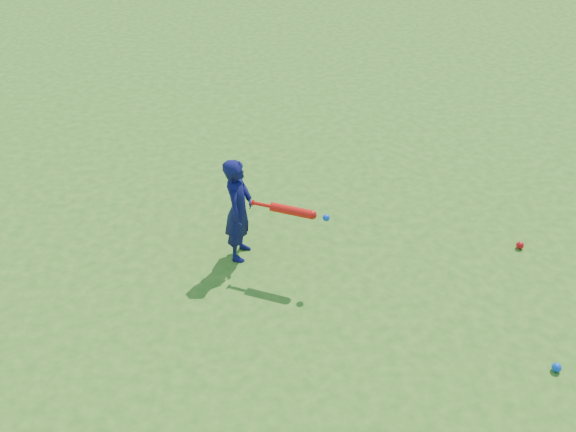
# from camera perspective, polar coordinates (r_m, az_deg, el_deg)

# --- Properties ---
(ground) EXTENTS (80.00, 80.00, 0.00)m
(ground) POSITION_cam_1_polar(r_m,az_deg,el_deg) (6.36, -3.03, -3.97)
(ground) COLOR #336B19
(ground) RESTS_ON ground
(child) EXTENTS (0.34, 0.44, 1.09)m
(child) POSITION_cam_1_polar(r_m,az_deg,el_deg) (6.13, -4.41, 0.55)
(child) COLOR #0E0F42
(child) RESTS_ON ground
(ground_ball_red) EXTENTS (0.08, 0.08, 0.08)m
(ground_ball_red) POSITION_cam_1_polar(r_m,az_deg,el_deg) (6.90, 19.93, -2.46)
(ground_ball_red) COLOR red
(ground_ball_red) RESTS_ON ground
(ground_ball_blue) EXTENTS (0.08, 0.08, 0.08)m
(ground_ball_blue) POSITION_cam_1_polar(r_m,az_deg,el_deg) (5.75, 22.77, -12.31)
(ground_ball_blue) COLOR blue
(ground_ball_blue) RESTS_ON ground
(bat_swing) EXTENTS (0.72, 0.31, 0.09)m
(bat_swing) POSITION_cam_1_polar(r_m,az_deg,el_deg) (5.82, 0.62, 0.42)
(bat_swing) COLOR red
(bat_swing) RESTS_ON ground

